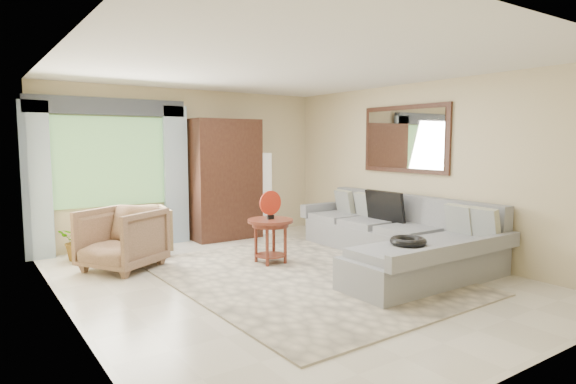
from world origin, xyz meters
TOP-DOWN VIEW (x-y plane):
  - ground at (0.00, 0.00)m, footprint 6.00×6.00m
  - area_rug at (0.19, -0.01)m, footprint 3.06×4.05m
  - sectional_sofa at (1.78, -0.18)m, footprint 2.30×3.46m
  - tv_screen at (2.05, 0.34)m, footprint 0.14×0.74m
  - garden_hose at (1.00, -1.06)m, footprint 0.43×0.43m
  - coffee_table at (0.23, 0.75)m, footprint 0.64×0.64m
  - red_disc at (0.23, 0.75)m, footprint 0.34×0.03m
  - armchair_left at (-1.57, 1.64)m, footprint 1.25×1.24m
  - armchair_right at (-1.08, 2.32)m, footprint 0.88×0.90m
  - potted_plant at (-1.93, 2.50)m, footprint 0.66×0.62m
  - armoire at (0.55, 2.72)m, footprint 1.20×0.55m
  - floor_lamp at (1.35, 2.78)m, footprint 0.24×0.24m
  - window at (-1.35, 2.97)m, footprint 1.80×0.04m
  - curtain_left at (-2.40, 2.88)m, footprint 0.40×0.08m
  - curtain_right at (-0.30, 2.88)m, footprint 0.40×0.08m
  - valance at (-1.35, 2.90)m, footprint 2.40×0.12m
  - wall_mirror at (2.46, 0.35)m, footprint 0.05×1.70m

SIDE VIEW (x-z plane):
  - ground at x=0.00m, z-range 0.00..0.00m
  - area_rug at x=0.19m, z-range 0.00..0.02m
  - sectional_sofa at x=1.78m, z-range -0.17..0.73m
  - potted_plant at x=-1.93m, z-range 0.00..0.60m
  - coffee_table at x=0.23m, z-range 0.02..0.65m
  - armchair_right at x=-1.08m, z-range 0.00..0.73m
  - armchair_left at x=-1.57m, z-range 0.00..0.83m
  - garden_hose at x=1.00m, z-range 0.50..0.59m
  - tv_screen at x=2.05m, z-range 0.48..0.96m
  - floor_lamp at x=1.35m, z-range 0.00..1.50m
  - red_disc at x=0.23m, z-range 0.70..1.04m
  - armoire at x=0.55m, z-range 0.00..2.10m
  - curtain_left at x=-2.40m, z-range 0.00..2.30m
  - curtain_right at x=-0.30m, z-range 0.00..2.30m
  - window at x=-1.35m, z-range 0.70..2.10m
  - wall_mirror at x=2.46m, z-range 1.22..2.27m
  - valance at x=-1.35m, z-range 2.12..2.38m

